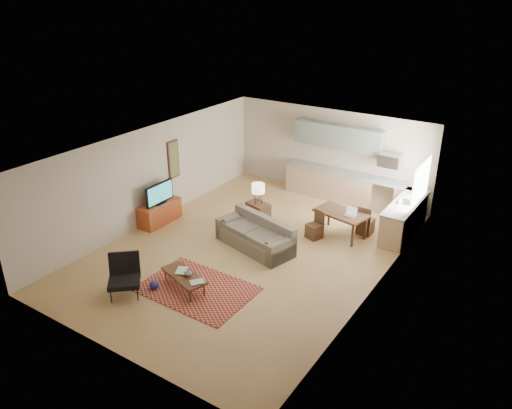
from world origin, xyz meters
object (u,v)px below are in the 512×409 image
Objects in this scene: tv_credenza at (160,213)px; coffee_table at (184,282)px; dining_table at (340,224)px; console_table at (258,215)px; armchair at (124,277)px; sofa at (255,234)px.

coffee_table is at bearing -38.19° from tv_credenza.
dining_table is at bearing 24.14° from tv_credenza.
console_table is (-0.29, 3.41, 0.18)m from coffee_table.
armchair reaches higher than tv_credenza.
armchair is (-1.18, -3.27, 0.05)m from sofa.
dining_table is (4.55, 2.04, 0.04)m from tv_credenza.
sofa is at bearing 101.91° from coffee_table.
dining_table is at bearing 36.02° from console_table.
tv_credenza is at bearing -137.80° from console_table.
sofa reaches higher than coffee_table.
tv_credenza is at bearing 159.96° from coffee_table.
console_table is 0.54× the size of dining_table.
coffee_table is 0.89× the size of dining_table.
armchair is at bearing -95.12° from sofa.
armchair reaches higher than console_table.
sofa is 1.84× the size of coffee_table.
tv_credenza is (-1.83, 3.03, -0.14)m from armchair.
coffee_table is 3.43m from console_table.
console_table is at bearing 26.90° from tv_credenza.
sofa is 3.02m from tv_credenza.
sofa is 3.48m from armchair.
coffee_table is 1.66× the size of console_table.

